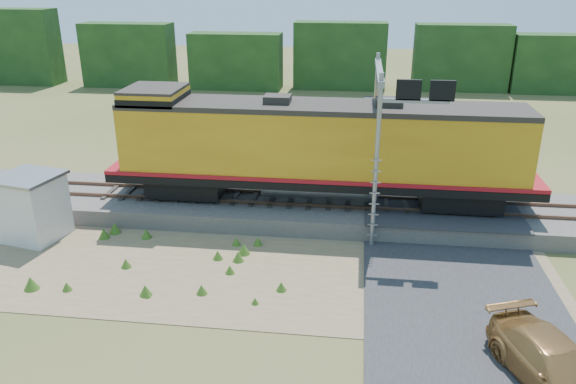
# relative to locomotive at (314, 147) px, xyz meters

# --- Properties ---
(ground) EXTENTS (140.00, 140.00, 0.00)m
(ground) POSITION_rel_locomotive_xyz_m (-1.05, -6.00, -3.48)
(ground) COLOR #475123
(ground) RESTS_ON ground
(ballast) EXTENTS (70.00, 5.00, 0.80)m
(ballast) POSITION_rel_locomotive_xyz_m (-1.05, -0.00, -3.08)
(ballast) COLOR slate
(ballast) RESTS_ON ground
(rails) EXTENTS (70.00, 1.54, 0.16)m
(rails) POSITION_rel_locomotive_xyz_m (-1.05, -0.00, -2.60)
(rails) COLOR brown
(rails) RESTS_ON ballast
(dirt_shoulder) EXTENTS (26.00, 8.00, 0.03)m
(dirt_shoulder) POSITION_rel_locomotive_xyz_m (-3.05, -5.50, -3.46)
(dirt_shoulder) COLOR #8C7754
(dirt_shoulder) RESTS_ON ground
(road) EXTENTS (7.00, 66.00, 0.86)m
(road) POSITION_rel_locomotive_xyz_m (5.95, -5.26, -3.39)
(road) COLOR #38383A
(road) RESTS_ON ground
(tree_line_north) EXTENTS (130.00, 3.00, 6.50)m
(tree_line_north) POSITION_rel_locomotive_xyz_m (-1.05, 32.00, -0.41)
(tree_line_north) COLOR #183513
(tree_line_north) RESTS_ON ground
(weed_clumps) EXTENTS (15.00, 6.20, 0.56)m
(weed_clumps) POSITION_rel_locomotive_xyz_m (-4.55, -5.90, -3.48)
(weed_clumps) COLOR #3A621C
(weed_clumps) RESTS_ON ground
(locomotive) EXTENTS (19.77, 3.01, 5.10)m
(locomotive) POSITION_rel_locomotive_xyz_m (0.00, 0.00, 0.00)
(locomotive) COLOR black
(locomotive) RESTS_ON rails
(shed) EXTENTS (2.91, 2.91, 2.92)m
(shed) POSITION_rel_locomotive_xyz_m (-11.94, -3.80, -2.00)
(shed) COLOR silver
(shed) RESTS_ON ground
(signal_gantry) EXTENTS (2.93, 6.20, 7.40)m
(signal_gantry) POSITION_rel_locomotive_xyz_m (3.14, -0.68, 2.05)
(signal_gantry) COLOR gray
(signal_gantry) RESTS_ON ground
(car) EXTENTS (3.50, 5.19, 1.40)m
(car) POSITION_rel_locomotive_xyz_m (7.73, -11.01, -2.78)
(car) COLOR #A4743D
(car) RESTS_ON ground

